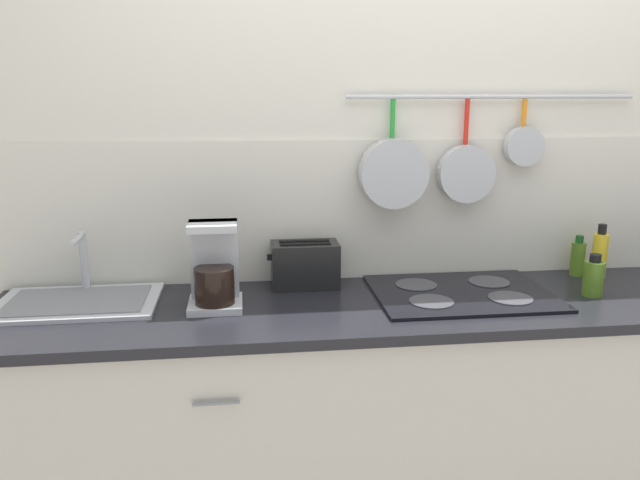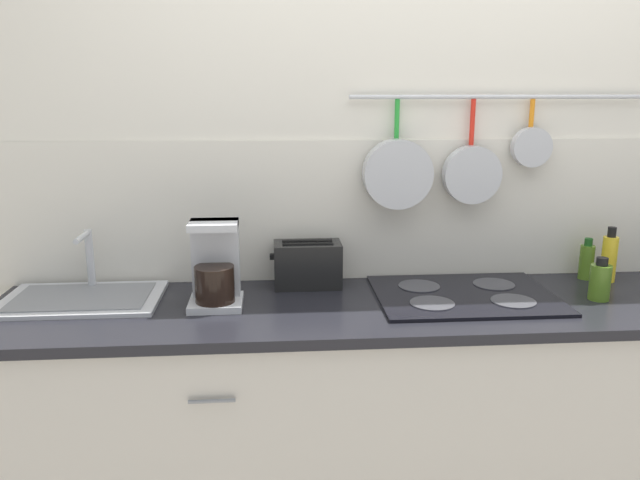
{
  "view_description": "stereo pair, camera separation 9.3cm",
  "coord_description": "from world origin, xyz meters",
  "px_view_note": "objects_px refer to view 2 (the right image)",
  "views": [
    {
      "loc": [
        -0.66,
        -1.99,
        1.6
      ],
      "look_at": [
        -0.41,
        0.0,
        1.11
      ],
      "focal_mm": 35.0,
      "sensor_mm": 36.0,
      "label": 1
    },
    {
      "loc": [
        -0.57,
        -2.0,
        1.6
      ],
      "look_at": [
        -0.41,
        0.0,
        1.11
      ],
      "focal_mm": 35.0,
      "sensor_mm": 36.0,
      "label": 2
    }
  ],
  "objects_px": {
    "toaster": "(308,264)",
    "bottle_dish_soap": "(609,257)",
    "bottle_vinegar": "(587,261)",
    "coffee_maker": "(215,271)",
    "bottle_olive_oil": "(600,281)"
  },
  "relations": [
    {
      "from": "toaster",
      "to": "bottle_dish_soap",
      "type": "height_order",
      "value": "bottle_dish_soap"
    },
    {
      "from": "toaster",
      "to": "bottle_vinegar",
      "type": "bearing_deg",
      "value": 0.49
    },
    {
      "from": "coffee_maker",
      "to": "bottle_olive_oil",
      "type": "height_order",
      "value": "coffee_maker"
    },
    {
      "from": "bottle_dish_soap",
      "to": "bottle_olive_oil",
      "type": "bearing_deg",
      "value": -124.81
    },
    {
      "from": "bottle_olive_oil",
      "to": "bottle_dish_soap",
      "type": "distance_m",
      "value": 0.25
    },
    {
      "from": "coffee_maker",
      "to": "bottle_vinegar",
      "type": "height_order",
      "value": "coffee_maker"
    },
    {
      "from": "toaster",
      "to": "bottle_dish_soap",
      "type": "relative_size",
      "value": 1.25
    },
    {
      "from": "bottle_olive_oil",
      "to": "bottle_dish_soap",
      "type": "bearing_deg",
      "value": 55.19
    },
    {
      "from": "bottle_vinegar",
      "to": "coffee_maker",
      "type": "bearing_deg",
      "value": -172.4
    },
    {
      "from": "coffee_maker",
      "to": "toaster",
      "type": "relative_size",
      "value": 1.1
    },
    {
      "from": "bottle_olive_oil",
      "to": "coffee_maker",
      "type": "bearing_deg",
      "value": 177.64
    },
    {
      "from": "coffee_maker",
      "to": "bottle_dish_soap",
      "type": "xyz_separation_m",
      "value": [
        1.47,
        0.15,
        -0.03
      ]
    },
    {
      "from": "toaster",
      "to": "bottle_dish_soap",
      "type": "xyz_separation_m",
      "value": [
        1.15,
        -0.03,
        0.01
      ]
    },
    {
      "from": "toaster",
      "to": "bottle_vinegar",
      "type": "height_order",
      "value": "toaster"
    },
    {
      "from": "bottle_vinegar",
      "to": "bottle_dish_soap",
      "type": "distance_m",
      "value": 0.08
    }
  ]
}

